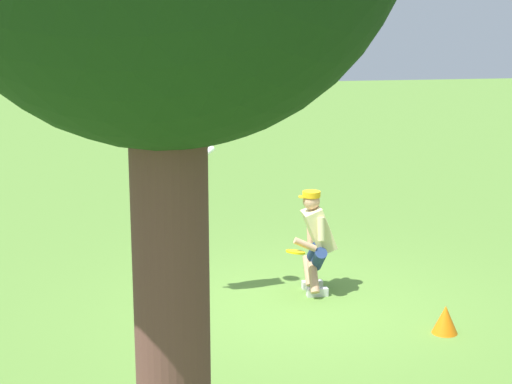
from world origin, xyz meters
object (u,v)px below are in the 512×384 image
person (316,238)px  training_cone (445,319)px  frisbee_held (296,252)px  frisbee_flying (212,126)px  dog (187,152)px

person → training_cone: bearing=126.2°
person → frisbee_held: size_ratio=5.49×
frisbee_held → training_cone: frisbee_held is taller
person → frisbee_held: 0.40m
frisbee_flying → frisbee_held: frisbee_flying is taller
person → training_cone: (-1.07, 1.54, -0.54)m
training_cone → person: bearing=-55.1°
frisbee_held → training_cone: 1.95m
dog → frisbee_flying: (-0.31, -0.07, 0.29)m
frisbee_flying → frisbee_held: (-0.95, 0.36, -1.50)m
dog → training_cone: bearing=-41.2°
dog → person: bearing=-12.1°
dog → training_cone: (-2.63, 1.59, -1.66)m
frisbee_held → dog: bearing=-13.0°
frisbee_flying → training_cone: bearing=144.5°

